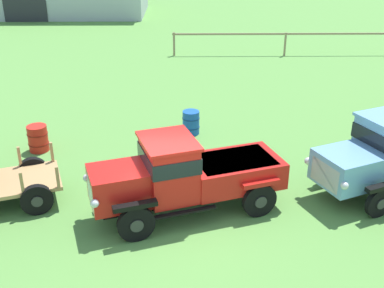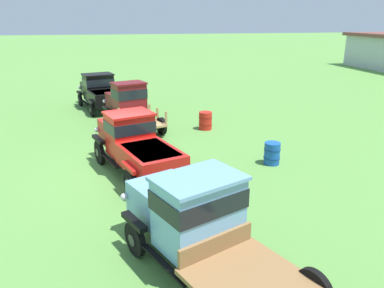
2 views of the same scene
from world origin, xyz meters
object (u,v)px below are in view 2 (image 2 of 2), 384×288
vintage_truck_foreground_near (100,91)px  vintage_truck_midrow_center (134,143)px  vintage_truck_second_in_line (128,104)px  oil_drum_near_fence (205,121)px  oil_drum_beside_row (272,153)px  vintage_truck_far_side (195,218)px

vintage_truck_foreground_near → vintage_truck_midrow_center: bearing=7.8°
vintage_truck_second_in_line → oil_drum_near_fence: bearing=72.8°
vintage_truck_foreground_near → vintage_truck_midrow_center: 10.52m
vintage_truck_foreground_near → oil_drum_beside_row: (10.67, 6.50, -0.65)m
oil_drum_beside_row → oil_drum_near_fence: bearing=-165.1°
vintage_truck_foreground_near → vintage_truck_far_side: bearing=8.6°
vintage_truck_midrow_center → oil_drum_near_fence: vintage_truck_midrow_center is taller
oil_drum_near_fence → vintage_truck_midrow_center: bearing=-38.0°
vintage_truck_second_in_line → vintage_truck_midrow_center: vintage_truck_second_in_line is taller
vintage_truck_foreground_near → oil_drum_near_fence: 7.67m
oil_drum_near_fence → vintage_truck_foreground_near: bearing=-137.5°
vintage_truck_far_side → oil_drum_beside_row: size_ratio=6.80×
vintage_truck_second_in_line → oil_drum_beside_row: 7.99m
vintage_truck_foreground_near → oil_drum_near_fence: bearing=42.5°
vintage_truck_foreground_near → vintage_truck_second_in_line: (4.50, 1.48, 0.10)m
vintage_truck_second_in_line → oil_drum_beside_row: bearing=39.1°
vintage_truck_midrow_center → vintage_truck_far_side: size_ratio=0.91×
vintage_truck_midrow_center → oil_drum_beside_row: vintage_truck_midrow_center is taller
vintage_truck_far_side → oil_drum_beside_row: 6.68m
vintage_truck_second_in_line → vintage_truck_far_side: 11.44m
vintage_truck_second_in_line → vintage_truck_midrow_center: 5.93m
vintage_truck_far_side → vintage_truck_foreground_near: bearing=-171.4°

